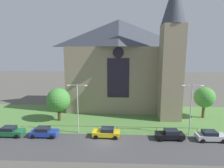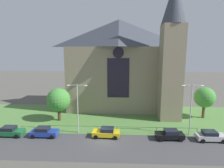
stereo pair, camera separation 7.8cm
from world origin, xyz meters
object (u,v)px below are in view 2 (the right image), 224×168
(streetlamp_near, at_px, (77,102))
(parked_car_green, at_px, (10,131))
(parked_car_black, at_px, (170,134))
(parked_car_silver, at_px, (210,136))
(streetlamp_far, at_px, (191,103))
(parked_car_blue, at_px, (44,132))
(tree_left_near, at_px, (59,100))
(church_building, at_px, (122,63))
(parked_car_yellow, at_px, (106,132))
(tree_right_far, at_px, (205,97))

(streetlamp_near, distance_m, parked_car_green, 11.54)
(streetlamp_near, height_order, parked_car_black, streetlamp_near)
(parked_car_black, xyz_separation_m, parked_car_silver, (5.93, -0.22, 0.00))
(streetlamp_far, distance_m, parked_car_green, 28.76)
(parked_car_blue, relative_size, parked_car_black, 0.99)
(streetlamp_near, bearing_deg, parked_car_silver, -5.19)
(tree_left_near, bearing_deg, streetlamp_near, -48.26)
(church_building, relative_size, parked_car_green, 6.18)
(tree_left_near, xyz_separation_m, streetlamp_near, (4.85, -5.44, 1.12))
(parked_car_green, distance_m, parked_car_black, 24.92)
(tree_left_near, xyz_separation_m, parked_car_black, (19.25, -7.07, -3.31))
(parked_car_black, bearing_deg, parked_car_yellow, -3.84)
(parked_car_black, bearing_deg, streetlamp_near, -8.61)
(streetlamp_far, height_order, parked_car_yellow, streetlamp_far)
(tree_right_far, height_order, parked_car_yellow, tree_right_far)
(parked_car_silver, bearing_deg, parked_car_black, 177.96)
(parked_car_blue, height_order, parked_car_yellow, same)
(parked_car_black, distance_m, parked_car_silver, 5.93)
(tree_right_far, height_order, parked_car_black, tree_right_far)
(parked_car_yellow, height_order, parked_car_black, same)
(parked_car_yellow, xyz_separation_m, parked_car_silver, (15.61, -0.50, 0.00))
(streetlamp_near, bearing_deg, church_building, 64.35)
(parked_car_green, xyz_separation_m, parked_car_blue, (5.46, 0.02, 0.00))
(parked_car_green, bearing_deg, streetlamp_far, 3.50)
(tree_left_near, bearing_deg, parked_car_silver, -16.14)
(tree_right_far, xyz_separation_m, parked_car_silver, (-3.01, -10.04, -3.42))
(tree_left_near, bearing_deg, church_building, 38.08)
(streetlamp_far, xyz_separation_m, parked_car_silver, (2.50, -1.85, -4.51))
(tree_left_near, distance_m, parked_car_black, 20.77)
(parked_car_yellow, distance_m, parked_car_black, 9.69)
(tree_left_near, relative_size, parked_car_green, 1.50)
(streetlamp_near, bearing_deg, streetlamp_far, -0.00)
(church_building, height_order, streetlamp_near, church_building)
(streetlamp_far, bearing_deg, parked_car_yellow, -174.15)
(tree_right_far, bearing_deg, parked_car_silver, -106.67)
(streetlamp_near, height_order, parked_car_green, streetlamp_near)
(church_building, height_order, parked_car_yellow, church_building)
(church_building, xyz_separation_m, streetlamp_far, (10.72, -14.81, -5.02))
(streetlamp_near, xyz_separation_m, parked_car_silver, (20.32, -1.85, -4.44))
(tree_left_near, bearing_deg, parked_car_yellow, -35.35)
(tree_left_near, xyz_separation_m, parked_car_silver, (25.18, -7.28, -3.31))
(tree_right_far, height_order, parked_car_silver, tree_right_far)
(tree_right_far, distance_m, parked_car_blue, 30.24)
(church_building, distance_m, parked_car_blue, 22.55)
(parked_car_green, bearing_deg, tree_left_near, 51.41)
(tree_left_near, height_order, parked_car_silver, tree_left_near)
(parked_car_black, height_order, parked_car_silver, same)
(church_building, distance_m, streetlamp_far, 18.96)
(parked_car_green, bearing_deg, parked_car_silver, -0.19)
(tree_right_far, distance_m, parked_car_black, 13.71)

